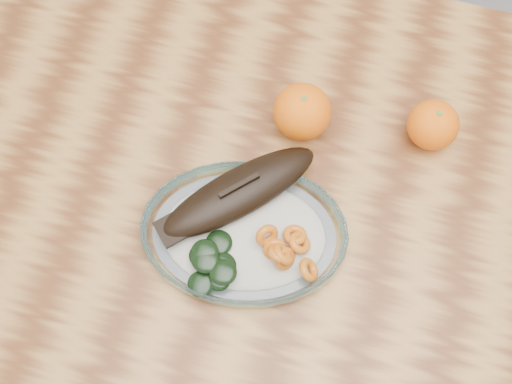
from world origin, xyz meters
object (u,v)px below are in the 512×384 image
at_px(dining_table, 307,229).
at_px(orange_left, 302,112).
at_px(plated_meal, 244,231).
at_px(orange_right, 433,125).

bearing_deg(dining_table, orange_left, 111.79).
xyz_separation_m(plated_meal, orange_right, (0.22, 0.22, 0.02)).
bearing_deg(orange_left, plated_meal, -100.32).
distance_m(dining_table, plated_meal, 0.16).
xyz_separation_m(dining_table, orange_left, (-0.05, 0.12, 0.14)).
relative_size(dining_table, orange_left, 14.54).
height_order(dining_table, orange_right, orange_right).
bearing_deg(orange_left, dining_table, -68.21).
bearing_deg(dining_table, orange_right, 48.58).
height_order(plated_meal, orange_left, orange_left).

